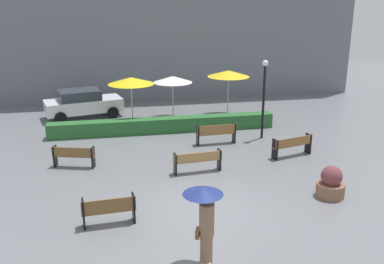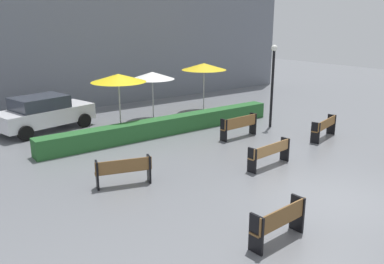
% 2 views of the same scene
% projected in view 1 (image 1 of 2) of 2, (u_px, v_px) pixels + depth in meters
% --- Properties ---
extents(ground_plane, '(60.00, 60.00, 0.00)m').
position_uv_depth(ground_plane, '(201.00, 208.00, 13.78)').
color(ground_plane, slate).
extents(bench_near_left, '(1.60, 0.48, 0.88)m').
position_uv_depth(bench_near_left, '(109.00, 209.00, 12.60)').
color(bench_near_left, brown).
rests_on(bench_near_left, ground).
extents(bench_far_right, '(1.91, 0.82, 0.87)m').
position_uv_depth(bench_far_right, '(293.00, 145.00, 18.14)').
color(bench_far_right, olive).
rests_on(bench_far_right, ground).
extents(bench_back_row, '(1.88, 0.44, 0.93)m').
position_uv_depth(bench_back_row, '(216.00, 132.00, 19.69)').
color(bench_back_row, olive).
rests_on(bench_back_row, ground).
extents(bench_mid_center, '(1.91, 0.51, 0.84)m').
position_uv_depth(bench_mid_center, '(198.00, 160.00, 16.46)').
color(bench_mid_center, '#9E7242').
rests_on(bench_mid_center, ground).
extents(bench_far_left, '(1.69, 0.78, 0.86)m').
position_uv_depth(bench_far_left, '(73.00, 155.00, 16.96)').
color(bench_far_left, brown).
rests_on(bench_far_left, ground).
extents(pedestrian_with_umbrella, '(1.00, 1.00, 2.06)m').
position_uv_depth(pedestrian_with_umbrella, '(205.00, 215.00, 10.54)').
color(pedestrian_with_umbrella, '#8C6B4C').
rests_on(pedestrian_with_umbrella, ground).
extents(planter_pot, '(0.95, 0.95, 1.09)m').
position_uv_depth(planter_pot, '(331.00, 184.00, 14.46)').
color(planter_pot, brown).
rests_on(planter_pot, ground).
extents(lamp_post, '(0.28, 0.28, 3.75)m').
position_uv_depth(lamp_post, '(264.00, 91.00, 20.04)').
color(lamp_post, black).
rests_on(lamp_post, ground).
extents(patio_umbrella_yellow, '(2.38, 2.38, 2.58)m').
position_uv_depth(patio_umbrella_yellow, '(131.00, 81.00, 22.06)').
color(patio_umbrella_yellow, silver).
rests_on(patio_umbrella_yellow, ground).
extents(patio_umbrella_white, '(2.16, 2.16, 2.38)m').
position_uv_depth(patio_umbrella_white, '(173.00, 79.00, 23.56)').
color(patio_umbrella_white, silver).
rests_on(patio_umbrella_white, ground).
extents(patio_umbrella_yellow_far, '(2.37, 2.37, 2.60)m').
position_uv_depth(patio_umbrella_yellow_far, '(228.00, 74.00, 24.06)').
color(patio_umbrella_yellow_far, silver).
rests_on(patio_umbrella_yellow_far, ground).
extents(hedge_strip, '(11.29, 0.70, 0.73)m').
position_uv_depth(hedge_strip, '(164.00, 125.00, 21.53)').
color(hedge_strip, '#28602D').
rests_on(hedge_strip, ground).
extents(building_facade, '(28.00, 1.20, 9.52)m').
position_uv_depth(building_facade, '(148.00, 26.00, 27.35)').
color(building_facade, slate).
rests_on(building_facade, ground).
extents(parked_car, '(4.49, 2.72, 1.57)m').
position_uv_depth(parked_car, '(83.00, 103.00, 24.15)').
color(parked_car, silver).
rests_on(parked_car, ground).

